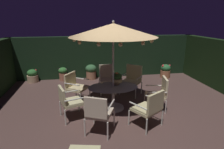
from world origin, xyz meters
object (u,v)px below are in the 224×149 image
at_px(patio_chair_west, 98,111).
at_px(potted_plant_right_near, 33,76).
at_px(patio_chair_north, 150,107).
at_px(patio_chair_south, 75,85).
at_px(patio_umbrella, 113,30).
at_px(patio_chair_southeast, 107,77).
at_px(patio_dining_table, 113,92).
at_px(potted_plant_front_corner, 165,71).
at_px(patio_chair_southwest, 68,100).
at_px(potted_plant_left_far, 63,73).
at_px(centerpiece_planter, 117,78).
at_px(potted_plant_back_right, 91,71).
at_px(patio_chair_northeast, 159,92).
at_px(patio_chair_east, 132,78).

bearing_deg(patio_chair_west, potted_plant_right_near, 120.07).
xyz_separation_m(patio_chair_north, patio_chair_south, (-1.84, 1.88, 0.00)).
relative_size(patio_umbrella, patio_chair_southeast, 2.56).
bearing_deg(patio_dining_table, potted_plant_front_corner, 42.13).
bearing_deg(patio_chair_southwest, patio_umbrella, 17.79).
bearing_deg(potted_plant_left_far, patio_chair_west, -74.69).
distance_m(patio_chair_west, potted_plant_left_far, 4.39).
bearing_deg(patio_dining_table, patio_chair_south, 147.50).
distance_m(patio_chair_west, potted_plant_right_near, 4.87).
bearing_deg(patio_umbrella, patio_chair_southeast, 89.98).
height_order(centerpiece_planter, patio_chair_southeast, centerpiece_planter).
relative_size(patio_chair_north, patio_chair_south, 1.03).
distance_m(centerpiece_planter, patio_chair_south, 1.45).
xyz_separation_m(patio_chair_west, potted_plant_right_near, (-2.43, 4.20, -0.32)).
relative_size(centerpiece_planter, potted_plant_back_right, 0.60).
bearing_deg(patio_chair_southwest, potted_plant_right_near, 116.88).
height_order(patio_umbrella, patio_chair_southwest, patio_umbrella).
bearing_deg(patio_chair_northeast, potted_plant_left_far, 132.76).
height_order(patio_umbrella, patio_chair_north, patio_umbrella).
distance_m(patio_chair_north, potted_plant_front_corner, 4.40).
bearing_deg(potted_plant_back_right, patio_chair_southeast, -73.24).
xyz_separation_m(patio_dining_table, patio_chair_north, (0.71, -1.16, 0.04)).
bearing_deg(potted_plant_left_far, centerpiece_planter, -57.06).
distance_m(centerpiece_planter, patio_chair_southwest, 1.56).
bearing_deg(patio_chair_west, patio_chair_east, 57.70).
xyz_separation_m(patio_chair_east, potted_plant_back_right, (-1.36, 1.94, -0.24)).
xyz_separation_m(patio_dining_table, patio_umbrella, (-0.00, -0.00, 1.81)).
xyz_separation_m(centerpiece_planter, patio_chair_west, (-0.69, -1.37, -0.33)).
bearing_deg(patio_chair_north, patio_umbrella, 121.41).
bearing_deg(patio_chair_west, patio_chair_northeast, 26.62).
xyz_separation_m(patio_chair_southwest, patio_chair_west, (0.72, -0.82, 0.04)).
height_order(patio_chair_northeast, patio_chair_southwest, patio_chair_northeast).
xyz_separation_m(patio_chair_southeast, potted_plant_left_far, (-1.71, 1.64, -0.28)).
xyz_separation_m(patio_chair_east, potted_plant_front_corner, (2.04, 1.61, -0.28)).
bearing_deg(patio_chair_west, potted_plant_back_right, 89.06).
xyz_separation_m(patio_chair_southeast, potted_plant_right_near, (-2.99, 1.62, -0.32)).
bearing_deg(patio_umbrella, patio_chair_northeast, -12.41).
bearing_deg(potted_plant_right_near, patio_chair_south, -50.46).
xyz_separation_m(patio_chair_southwest, potted_plant_back_right, (0.79, 3.38, -0.20)).
bearing_deg(potted_plant_back_right, centerpiece_planter, -77.57).
height_order(patio_dining_table, patio_chair_east, patio_chair_east).
height_order(patio_chair_southeast, potted_plant_front_corner, patio_chair_southeast).
bearing_deg(patio_chair_northeast, potted_plant_right_near, 142.90).
xyz_separation_m(patio_chair_northeast, patio_chair_southwest, (-2.60, -0.12, -0.01)).
bearing_deg(patio_chair_east, patio_chair_northeast, -71.41).
xyz_separation_m(patio_chair_east, patio_chair_south, (-2.01, -0.31, -0.04)).
bearing_deg(patio_umbrella, centerpiece_planter, 44.63).
distance_m(patio_chair_southwest, potted_plant_back_right, 3.48).
bearing_deg(patio_chair_east, patio_chair_southwest, -146.15).
relative_size(patio_chair_southwest, potted_plant_back_right, 1.40).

